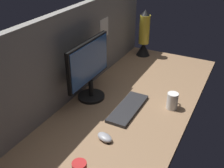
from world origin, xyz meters
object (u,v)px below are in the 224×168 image
object	(u,v)px
mouse	(105,137)
mug_ceramic_white	(172,101)
monitor	(89,67)
lava_lamp	(144,37)
keyboard	(128,108)

from	to	relation	value
mouse	mug_ceramic_white	world-z (taller)	mug_ceramic_white
monitor	lava_lamp	bearing A→B (deg)	-2.97
lava_lamp	keyboard	bearing A→B (deg)	-164.26
keyboard	mouse	xyz separation A→B (cm)	(-31.55, -0.67, 0.70)
mouse	lava_lamp	xyz separation A→B (cm)	(117.36, 24.85, 15.34)
keyboard	mouse	size ratio (longest dim) A/B	3.85
monitor	keyboard	xyz separation A→B (cm)	(-1.82, -28.55, -21.26)
monitor	lava_lamp	distance (cm)	84.27
monitor	mouse	world-z (taller)	monitor
keyboard	mug_ceramic_white	xyz separation A→B (cm)	(14.62, -23.64, 4.35)
keyboard	lava_lamp	world-z (taller)	lava_lamp
mouse	lava_lamp	world-z (taller)	lava_lamp
monitor	keyboard	bearing A→B (deg)	-93.64
keyboard	mug_ceramic_white	bearing A→B (deg)	-58.32
monitor	keyboard	world-z (taller)	monitor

